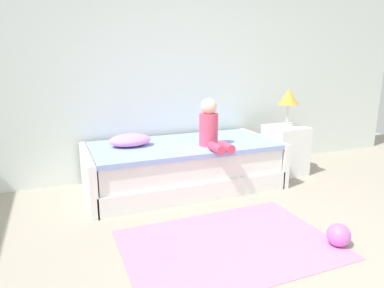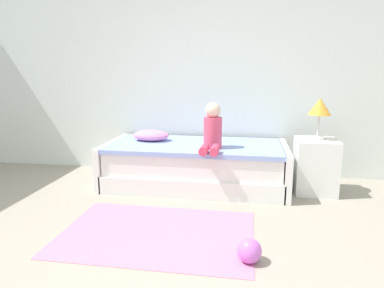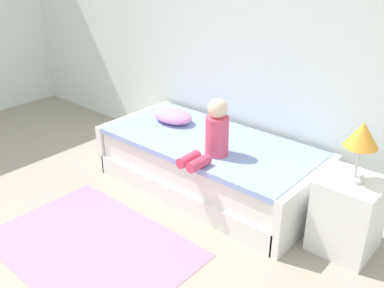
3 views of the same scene
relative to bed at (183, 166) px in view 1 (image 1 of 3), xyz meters
name	(u,v)px [view 1 (image 1 of 3)]	position (x,y,z in m)	size (l,w,h in m)	color
wall_rear	(166,55)	(0.02, 0.60, 1.20)	(7.20, 0.10, 2.90)	silver
bed	(183,166)	(0.00, 0.00, 0.00)	(2.11, 1.00, 0.50)	white
nightstand	(285,150)	(1.35, -0.02, 0.05)	(0.44, 0.44, 0.60)	white
table_lamp	(288,99)	(1.35, -0.02, 0.69)	(0.24, 0.24, 0.45)	silver
child_figure	(211,127)	(0.22, -0.23, 0.46)	(0.20, 0.51, 0.50)	#E04C6B
pillow	(130,140)	(-0.56, 0.10, 0.32)	(0.44, 0.30, 0.13)	#EA8CC6
toy_ball	(339,235)	(0.64, -1.63, -0.16)	(0.18, 0.18, 0.18)	#CC66D8
area_rug	(229,244)	(-0.12, -1.30, -0.24)	(1.60, 1.10, 0.01)	pink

